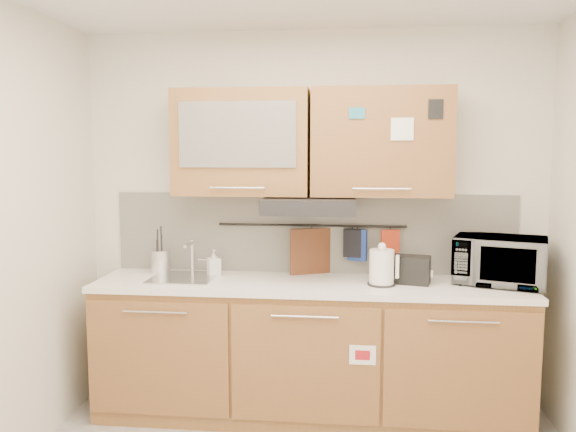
# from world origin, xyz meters

# --- Properties ---
(wall_back) EXTENTS (3.20, 0.00, 3.20)m
(wall_back) POSITION_xyz_m (0.00, 1.50, 1.30)
(wall_back) COLOR silver
(wall_back) RESTS_ON ground
(base_cabinet) EXTENTS (2.80, 0.64, 0.88)m
(base_cabinet) POSITION_xyz_m (0.00, 1.19, 0.41)
(base_cabinet) COLOR #A3683A
(base_cabinet) RESTS_ON floor
(countertop) EXTENTS (2.82, 0.62, 0.04)m
(countertop) POSITION_xyz_m (0.00, 1.19, 0.90)
(countertop) COLOR white
(countertop) RESTS_ON base_cabinet
(backsplash) EXTENTS (2.80, 0.02, 0.56)m
(backsplash) POSITION_xyz_m (0.00, 1.49, 1.20)
(backsplash) COLOR silver
(backsplash) RESTS_ON countertop
(upper_cabinets) EXTENTS (1.82, 0.37, 0.70)m
(upper_cabinets) POSITION_xyz_m (-0.00, 1.32, 1.83)
(upper_cabinets) COLOR #A3683A
(upper_cabinets) RESTS_ON wall_back
(range_hood) EXTENTS (0.60, 0.46, 0.10)m
(range_hood) POSITION_xyz_m (0.00, 1.25, 1.42)
(range_hood) COLOR black
(range_hood) RESTS_ON upper_cabinets
(sink) EXTENTS (0.42, 0.40, 0.26)m
(sink) POSITION_xyz_m (-0.85, 1.21, 0.92)
(sink) COLOR silver
(sink) RESTS_ON countertop
(utensil_rail) EXTENTS (1.30, 0.02, 0.02)m
(utensil_rail) POSITION_xyz_m (0.00, 1.45, 1.26)
(utensil_rail) COLOR black
(utensil_rail) RESTS_ON backsplash
(utensil_crock) EXTENTS (0.14, 0.14, 0.33)m
(utensil_crock) POSITION_xyz_m (-1.05, 1.33, 1.01)
(utensil_crock) COLOR silver
(utensil_crock) RESTS_ON countertop
(kettle) EXTENTS (0.20, 0.18, 0.28)m
(kettle) POSITION_xyz_m (0.47, 1.15, 1.03)
(kettle) COLOR white
(kettle) RESTS_ON countertop
(toaster) EXTENTS (0.27, 0.20, 0.18)m
(toaster) POSITION_xyz_m (0.66, 1.22, 1.01)
(toaster) COLOR black
(toaster) RESTS_ON countertop
(microwave) EXTENTS (0.65, 0.53, 0.31)m
(microwave) POSITION_xyz_m (1.23, 1.26, 1.07)
(microwave) COLOR #999999
(microwave) RESTS_ON countertop
(soap_bottle) EXTENTS (0.11, 0.11, 0.18)m
(soap_bottle) POSITION_xyz_m (-0.66, 1.31, 1.01)
(soap_bottle) COLOR #999999
(soap_bottle) RESTS_ON countertop
(cutting_board) EXTENTS (0.29, 0.14, 0.38)m
(cutting_board) POSITION_xyz_m (0.00, 1.44, 1.05)
(cutting_board) COLOR brown
(cutting_board) RESTS_ON utensil_rail
(oven_mitt) EXTENTS (0.14, 0.07, 0.22)m
(oven_mitt) POSITION_xyz_m (0.32, 1.44, 1.13)
(oven_mitt) COLOR navy
(oven_mitt) RESTS_ON utensil_rail
(dark_pouch) EXTENTS (0.13, 0.06, 0.19)m
(dark_pouch) POSITION_xyz_m (0.29, 1.44, 1.14)
(dark_pouch) COLOR black
(dark_pouch) RESTS_ON utensil_rail
(pot_holder) EXTENTS (0.13, 0.04, 0.16)m
(pot_holder) POSITION_xyz_m (0.54, 1.44, 1.16)
(pot_holder) COLOR #B73218
(pot_holder) RESTS_ON utensil_rail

